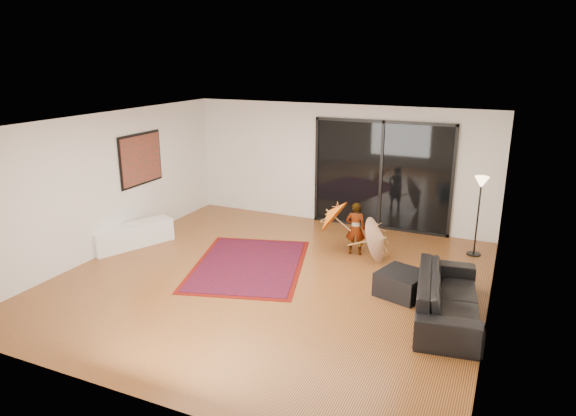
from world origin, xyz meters
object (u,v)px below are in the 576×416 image
Objects in this scene: media_console at (133,235)px; sofa at (448,297)px; ottoman at (402,284)px; child at (355,229)px.

sofa is (6.20, -0.44, 0.10)m from media_console.
media_console is 5.43m from ottoman.
media_console is at bearing 6.28° from child.
ottoman is 1.88m from child.
child is at bearing 38.82° from sofa.
ottoman is (-0.77, 0.46, -0.13)m from sofa.
sofa is 2.72m from child.
child is (4.22, 1.42, 0.29)m from media_console.
ottoman is (5.43, 0.02, -0.03)m from media_console.
media_console is at bearing -179.81° from ottoman.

